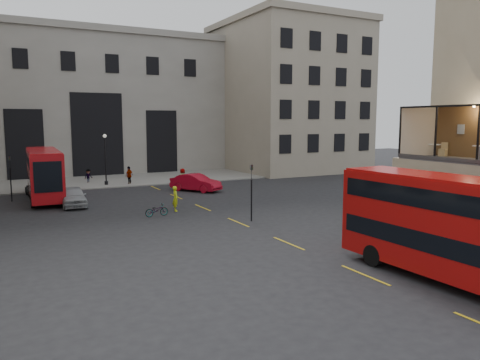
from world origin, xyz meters
name	(u,v)px	position (x,y,z in m)	size (l,w,h in m)	color
ground	(398,269)	(0.00, 0.00, 0.00)	(140.00, 140.00, 0.00)	black
gateway	(89,100)	(-5.00, 47.99, 9.39)	(35.00, 10.60, 18.00)	gray
building_right	(287,94)	(20.00, 39.97, 10.39)	(16.60, 18.60, 20.00)	gray
pavement_far	(99,181)	(-6.00, 38.00, 0.06)	(40.00, 12.00, 0.12)	slate
traffic_light_near	(252,185)	(-1.00, 12.00, 2.42)	(0.16, 0.20, 3.80)	black
traffic_light_far	(10,173)	(-15.00, 28.00, 2.42)	(0.16, 0.20, 3.80)	black
street_lamp_b	(106,163)	(-6.00, 34.00, 2.39)	(0.36, 0.36, 5.33)	black
bus_near	(460,226)	(0.50, -2.66, 2.48)	(2.92, 11.14, 4.41)	#AA0C0B
bus_far	(44,172)	(-12.43, 27.79, 2.39)	(2.80, 10.74, 4.26)	#A10B10
car_a	(73,196)	(-10.74, 23.34, 0.77)	(1.83, 4.55, 1.55)	#9B9FA3
car_b	(196,183)	(0.82, 26.29, 0.83)	(1.75, 5.01, 1.65)	maroon
car_c	(38,189)	(-12.79, 29.89, 0.68)	(1.90, 4.66, 1.35)	black
bicycle	(157,210)	(-6.14, 16.53, 0.44)	(0.58, 1.66, 0.87)	gray
cyclist	(175,199)	(-4.31, 17.70, 0.94)	(0.68, 0.45, 1.87)	#C5D716
pedestrian_b	(88,176)	(-7.31, 36.75, 0.77)	(0.99, 0.57, 1.54)	gray
pedestrian_c	(129,176)	(-3.67, 33.74, 0.97)	(1.14, 0.47, 1.94)	gray
pedestrian_d	(183,177)	(0.86, 29.95, 0.92)	(0.90, 0.59, 1.85)	gray
cafe_table_mid	(479,151)	(5.60, 0.31, 5.17)	(0.68, 0.68, 0.85)	beige
cafe_table_far	(434,149)	(5.46, 2.91, 5.14)	(0.65, 0.65, 0.81)	white
cafe_chair_d	(443,152)	(7.66, 4.13, 4.85)	(0.49, 0.49, 0.81)	tan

